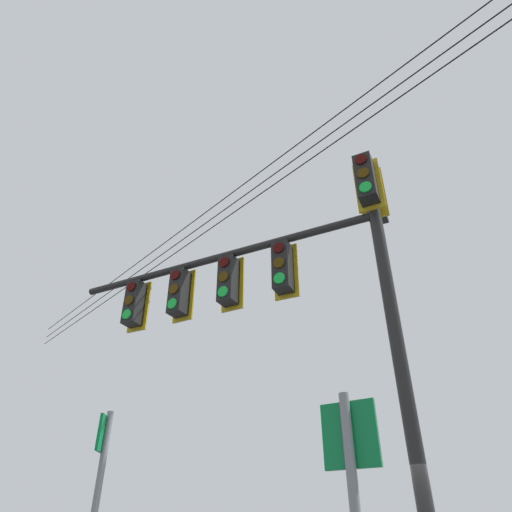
{
  "coord_description": "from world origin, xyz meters",
  "views": [
    {
      "loc": [
        3.42,
        -5.77,
        1.75
      ],
      "look_at": [
        -1.98,
        -1.39,
        6.07
      ],
      "focal_mm": 31.95,
      "sensor_mm": 36.0,
      "label": 1
    }
  ],
  "objects": [
    {
      "name": "signal_mast_assembly",
      "position": [
        -1.56,
        -1.18,
        5.37
      ],
      "size": [
        5.93,
        3.1,
        7.32
      ],
      "color": "black",
      "rests_on": "ground"
    },
    {
      "name": "overhead_wire_span",
      "position": [
        -1.38,
        -0.54,
        8.73
      ],
      "size": [
        30.39,
        1.28,
        1.47
      ],
      "color": "black"
    }
  ]
}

